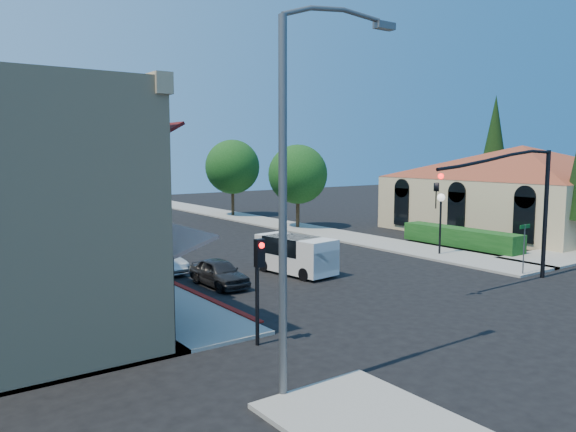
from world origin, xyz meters
TOP-DOWN VIEW (x-y plane):
  - ground at (0.00, 0.00)m, footprint 120.00×120.00m
  - sidewalk_left at (-8.75, 27.00)m, footprint 3.50×50.00m
  - sidewalk_right at (8.75, 27.00)m, footprint 3.50×50.00m
  - curb_red_strip at (-6.90, 8.00)m, footprint 0.25×10.00m
  - mission_building at (21.99, 11.50)m, footprint 30.12×30.12m
  - hedge at (11.70, 9.00)m, footprint 1.40×8.00m
  - conifer_far at (28.00, 18.00)m, footprint 3.20×3.20m
  - street_tree_a at (8.80, 22.00)m, footprint 4.56×4.56m
  - street_tree_b at (8.80, 32.00)m, footprint 4.94×4.94m
  - signal_mast_arm at (5.86, 1.50)m, footprint 8.01×0.39m
  - secondary_signal at (-8.00, 1.41)m, footprint 0.28×0.42m
  - cobra_streetlight at (-9.15, -2.00)m, footprint 3.60×0.25m
  - street_name_sign at (7.50, 2.20)m, footprint 0.80×0.06m
  - lamppost_left_near at (-8.50, 8.00)m, footprint 0.44×0.44m
  - lamppost_left_far at (-8.50, 22.00)m, footprint 0.44×0.44m
  - lamppost_right_near at (8.50, 8.00)m, footprint 0.44×0.44m
  - lamppost_right_far at (8.50, 24.00)m, footprint 0.44×0.44m
  - white_van at (-0.99, 8.95)m, footprint 2.32×4.30m
  - parked_car_a at (-5.26, 8.93)m, footprint 1.47×3.58m
  - parked_car_b at (-6.20, 13.00)m, footprint 1.40×3.56m
  - parked_car_c at (-6.20, 22.29)m, footprint 1.61×3.73m
  - parked_car_d at (-6.20, 27.76)m, footprint 2.41×4.40m

SIDE VIEW (x-z plane):
  - ground at x=0.00m, z-range 0.00..0.00m
  - curb_red_strip at x=-6.90m, z-range -0.03..0.03m
  - hedge at x=11.70m, z-range -0.55..0.55m
  - sidewalk_left at x=-8.75m, z-range 0.00..0.12m
  - sidewalk_right at x=8.75m, z-range 0.00..0.12m
  - parked_car_c at x=-6.20m, z-range 0.00..1.07m
  - parked_car_b at x=-6.20m, z-range 0.00..1.15m
  - parked_car_d at x=-6.20m, z-range 0.00..1.17m
  - parked_car_a at x=-5.26m, z-range 0.00..1.21m
  - white_van at x=-0.99m, z-range 0.14..1.96m
  - street_name_sign at x=7.50m, z-range 0.45..2.95m
  - secondary_signal at x=-8.00m, z-range 0.66..3.98m
  - lamppost_left_near at x=-8.50m, z-range 0.95..4.52m
  - lamppost_left_far at x=-8.50m, z-range 0.95..4.52m
  - lamppost_right_near at x=8.50m, z-range 0.95..4.52m
  - lamppost_right_far at x=8.50m, z-range 0.95..4.52m
  - mission_building at x=21.99m, z-range 0.55..6.95m
  - signal_mast_arm at x=5.86m, z-range 1.09..7.09m
  - street_tree_a at x=8.80m, z-range 0.95..7.43m
  - street_tree_b at x=8.80m, z-range 1.03..8.05m
  - cobra_streetlight at x=-9.15m, z-range 0.61..9.92m
  - conifer_far at x=28.00m, z-range 0.86..11.86m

